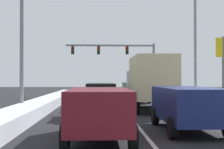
{
  "coord_description": "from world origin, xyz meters",
  "views": [
    {
      "loc": [
        -1.64,
        -4.76,
        2.02
      ],
      "look_at": [
        -0.42,
        26.23,
        2.39
      ],
      "focal_mm": 52.76,
      "sensor_mm": 36.0,
      "label": 1
    }
  ],
  "objects_px": {
    "box_truck_right_lane_second": "(150,80)",
    "suv_black_center_lane_third": "(101,93)",
    "suv_maroon_center_lane_nearest": "(99,109)",
    "suv_green_right_lane_third": "(135,90)",
    "suv_navy_right_lane_nearest": "(187,104)",
    "street_lamp_right_near": "(222,29)",
    "street_lamp_left_mid": "(28,26)",
    "street_lamp_right_mid": "(191,37)",
    "sedan_charcoal_center_lane_second": "(95,102)",
    "traffic_light_gantry": "(123,56)"
  },
  "relations": [
    {
      "from": "suv_black_center_lane_third",
      "to": "sedan_charcoal_center_lane_second",
      "type": "bearing_deg",
      "value": -93.22
    },
    {
      "from": "suv_green_right_lane_third",
      "to": "sedan_charcoal_center_lane_second",
      "type": "bearing_deg",
      "value": -107.24
    },
    {
      "from": "street_lamp_right_mid",
      "to": "street_lamp_left_mid",
      "type": "relative_size",
      "value": 1.11
    },
    {
      "from": "suv_green_right_lane_third",
      "to": "traffic_light_gantry",
      "type": "height_order",
      "value": "traffic_light_gantry"
    },
    {
      "from": "suv_maroon_center_lane_nearest",
      "to": "sedan_charcoal_center_lane_second",
      "type": "relative_size",
      "value": 1.09
    },
    {
      "from": "suv_maroon_center_lane_nearest",
      "to": "street_lamp_right_mid",
      "type": "height_order",
      "value": "street_lamp_right_mid"
    },
    {
      "from": "street_lamp_right_near",
      "to": "street_lamp_right_mid",
      "type": "relative_size",
      "value": 0.92
    },
    {
      "from": "suv_black_center_lane_third",
      "to": "street_lamp_left_mid",
      "type": "xyz_separation_m",
      "value": [
        -4.12,
        -4.71,
        3.97
      ]
    },
    {
      "from": "suv_black_center_lane_third",
      "to": "traffic_light_gantry",
      "type": "distance_m",
      "value": 16.31
    },
    {
      "from": "suv_black_center_lane_third",
      "to": "suv_maroon_center_lane_nearest",
      "type": "bearing_deg",
      "value": -90.56
    },
    {
      "from": "suv_green_right_lane_third",
      "to": "traffic_light_gantry",
      "type": "bearing_deg",
      "value": 91.79
    },
    {
      "from": "box_truck_right_lane_second",
      "to": "suv_black_center_lane_third",
      "type": "bearing_deg",
      "value": 141.52
    },
    {
      "from": "suv_green_right_lane_third",
      "to": "sedan_charcoal_center_lane_second",
      "type": "relative_size",
      "value": 1.09
    },
    {
      "from": "street_lamp_right_near",
      "to": "street_lamp_left_mid",
      "type": "bearing_deg",
      "value": -172.55
    },
    {
      "from": "box_truck_right_lane_second",
      "to": "suv_maroon_center_lane_nearest",
      "type": "height_order",
      "value": "box_truck_right_lane_second"
    },
    {
      "from": "suv_maroon_center_lane_nearest",
      "to": "street_lamp_right_mid",
      "type": "relative_size",
      "value": 0.53
    },
    {
      "from": "suv_navy_right_lane_nearest",
      "to": "street_lamp_left_mid",
      "type": "xyz_separation_m",
      "value": [
        -7.4,
        6.09,
        3.97
      ]
    },
    {
      "from": "suv_green_right_lane_third",
      "to": "suv_maroon_center_lane_nearest",
      "type": "distance_m",
      "value": 17.75
    },
    {
      "from": "box_truck_right_lane_second",
      "to": "street_lamp_left_mid",
      "type": "distance_m",
      "value": 8.18
    },
    {
      "from": "suv_navy_right_lane_nearest",
      "to": "suv_green_right_lane_third",
      "type": "height_order",
      "value": "same"
    },
    {
      "from": "traffic_light_gantry",
      "to": "sedan_charcoal_center_lane_second",
      "type": "bearing_deg",
      "value": -98.04
    },
    {
      "from": "box_truck_right_lane_second",
      "to": "suv_maroon_center_lane_nearest",
      "type": "relative_size",
      "value": 1.47
    },
    {
      "from": "sedan_charcoal_center_lane_second",
      "to": "traffic_light_gantry",
      "type": "distance_m",
      "value": 21.98
    },
    {
      "from": "box_truck_right_lane_second",
      "to": "street_lamp_right_mid",
      "type": "relative_size",
      "value": 0.78
    },
    {
      "from": "street_lamp_right_near",
      "to": "street_lamp_right_mid",
      "type": "distance_m",
      "value": 6.86
    },
    {
      "from": "box_truck_right_lane_second",
      "to": "traffic_light_gantry",
      "type": "bearing_deg",
      "value": 91.34
    },
    {
      "from": "sedan_charcoal_center_lane_second",
      "to": "suv_navy_right_lane_nearest",
      "type": "bearing_deg",
      "value": -54.47
    },
    {
      "from": "suv_green_right_lane_third",
      "to": "street_lamp_right_mid",
      "type": "relative_size",
      "value": 0.53
    },
    {
      "from": "street_lamp_left_mid",
      "to": "box_truck_right_lane_second",
      "type": "bearing_deg",
      "value": 17.09
    },
    {
      "from": "suv_navy_right_lane_nearest",
      "to": "box_truck_right_lane_second",
      "type": "height_order",
      "value": "box_truck_right_lane_second"
    },
    {
      "from": "suv_black_center_lane_third",
      "to": "street_lamp_left_mid",
      "type": "bearing_deg",
      "value": -131.17
    },
    {
      "from": "suv_black_center_lane_third",
      "to": "box_truck_right_lane_second",
      "type": "bearing_deg",
      "value": -38.48
    },
    {
      "from": "suv_maroon_center_lane_nearest",
      "to": "traffic_light_gantry",
      "type": "distance_m",
      "value": 28.46
    },
    {
      "from": "suv_green_right_lane_third",
      "to": "suv_black_center_lane_third",
      "type": "relative_size",
      "value": 1.0
    },
    {
      "from": "box_truck_right_lane_second",
      "to": "sedan_charcoal_center_lane_second",
      "type": "relative_size",
      "value": 1.6
    },
    {
      "from": "suv_green_right_lane_third",
      "to": "suv_black_center_lane_third",
      "type": "distance_m",
      "value": 5.89
    },
    {
      "from": "suv_navy_right_lane_nearest",
      "to": "sedan_charcoal_center_lane_second",
      "type": "distance_m",
      "value": 6.2
    },
    {
      "from": "street_lamp_right_near",
      "to": "street_lamp_left_mid",
      "type": "relative_size",
      "value": 1.03
    },
    {
      "from": "suv_navy_right_lane_nearest",
      "to": "street_lamp_right_near",
      "type": "height_order",
      "value": "street_lamp_right_near"
    },
    {
      "from": "traffic_light_gantry",
      "to": "box_truck_right_lane_second",
      "type": "bearing_deg",
      "value": -88.66
    },
    {
      "from": "box_truck_right_lane_second",
      "to": "suv_green_right_lane_third",
      "type": "distance_m",
      "value": 7.59
    },
    {
      "from": "suv_green_right_lane_third",
      "to": "suv_black_center_lane_third",
      "type": "xyz_separation_m",
      "value": [
        -3.03,
        -5.05,
        0.0
      ]
    },
    {
      "from": "street_lamp_right_mid",
      "to": "street_lamp_left_mid",
      "type": "distance_m",
      "value": 14.38
    },
    {
      "from": "box_truck_right_lane_second",
      "to": "street_lamp_right_near",
      "type": "bearing_deg",
      "value": -9.07
    },
    {
      "from": "suv_maroon_center_lane_nearest",
      "to": "street_lamp_right_mid",
      "type": "distance_m",
      "value": 18.38
    },
    {
      "from": "suv_maroon_center_lane_nearest",
      "to": "sedan_charcoal_center_lane_second",
      "type": "height_order",
      "value": "suv_maroon_center_lane_nearest"
    },
    {
      "from": "box_truck_right_lane_second",
      "to": "suv_black_center_lane_third",
      "type": "relative_size",
      "value": 1.47
    },
    {
      "from": "suv_green_right_lane_third",
      "to": "suv_black_center_lane_third",
      "type": "height_order",
      "value": "same"
    },
    {
      "from": "street_lamp_right_mid",
      "to": "box_truck_right_lane_second",
      "type": "bearing_deg",
      "value": -125.8
    },
    {
      "from": "sedan_charcoal_center_lane_second",
      "to": "traffic_light_gantry",
      "type": "xyz_separation_m",
      "value": [
        3.02,
        21.41,
        3.96
      ]
    }
  ]
}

